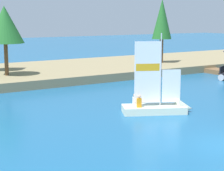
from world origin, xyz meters
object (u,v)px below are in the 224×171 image
(shoreline_tree_right, at_px, (162,20))
(wooden_dock, at_px, (223,72))
(sailboat, at_px, (165,107))
(shoreline_tree_midright, at_px, (5,25))

(shoreline_tree_right, relative_size, wooden_dock, 1.54)
(sailboat, bearing_deg, shoreline_tree_midright, 133.17)
(shoreline_tree_midright, distance_m, shoreline_tree_right, 18.13)
(shoreline_tree_right, bearing_deg, sailboat, -128.63)
(shoreline_tree_midright, distance_m, wooden_dock, 22.63)
(shoreline_tree_right, bearing_deg, shoreline_tree_midright, -178.72)
(shoreline_tree_midright, xyz_separation_m, wooden_dock, (21.20, -6.11, -5.04))
(shoreline_tree_right, bearing_deg, wooden_dock, -64.70)
(wooden_dock, bearing_deg, shoreline_tree_right, 115.30)
(shoreline_tree_midright, relative_size, wooden_dock, 1.31)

